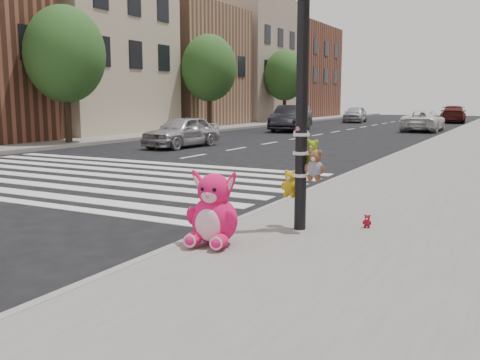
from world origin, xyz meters
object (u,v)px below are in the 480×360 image
Objects in this scene: signal_pole at (303,108)px; car_dark_far at (291,118)px; car_white_near at (423,121)px; car_silver_far at (182,131)px; red_teddy at (367,221)px; pink_bunny at (213,214)px.

car_dark_far is at bearing 113.12° from signal_pole.
car_silver_far is at bearing 65.95° from car_white_near.
car_silver_far is 16.61m from car_white_near.
red_teddy is 25.81m from car_white_near.
pink_bunny is at bearing 93.83° from car_white_near.
car_silver_far is (-10.15, 10.34, 0.39)m from red_teddy.
red_teddy is at bearing -73.93° from car_dark_far.
red_teddy is at bearing 41.20° from pink_bunny.
signal_pole reaches higher than red_teddy.
signal_pole is 26.23m from car_white_near.
car_dark_far is at bearing 25.87° from car_white_near.
signal_pole reaches higher than car_dark_far.
red_teddy is 0.05× the size of car_silver_far.
pink_bunny is 0.25× the size of car_silver_far.
red_teddy is at bearing 97.32° from car_white_near.
signal_pole is at bearing 53.06° from pink_bunny.
car_white_near is (-3.52, 25.57, 0.38)m from red_teddy.
pink_bunny is 2.27m from red_teddy.
car_white_near is (6.93, 3.44, -0.15)m from car_dark_far.
car_dark_far is at bearing 101.73° from pink_bunny.
car_white_near reaches higher than red_teddy.
red_teddy is 0.04× the size of car_white_near.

